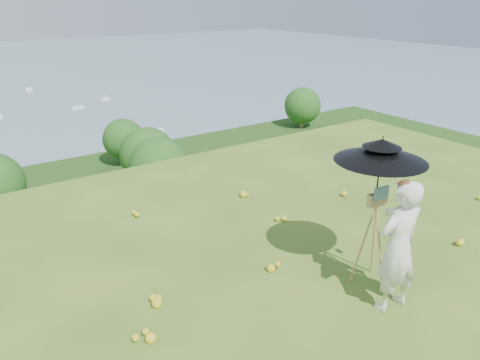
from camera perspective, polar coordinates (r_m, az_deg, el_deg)
ground at (r=7.10m, az=20.46°, el=-12.62°), size 14.00×14.00×0.00m
slope_trees at (r=42.81m, az=-24.38°, el=-6.54°), size 110.00×50.00×6.00m
wildflowers at (r=7.18m, az=18.89°, el=-11.41°), size 10.00×10.50×0.12m
painter at (r=6.23m, az=18.72°, el=-7.72°), size 0.69×0.48×1.80m
field_easel at (r=6.76m, az=15.91°, el=-6.46°), size 0.64×0.64×1.49m
sun_umbrella at (r=6.40m, az=16.60°, el=1.17°), size 1.48×1.48×0.94m
painter_cap at (r=5.88m, az=19.70°, el=-0.48°), size 0.24×0.27×0.10m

